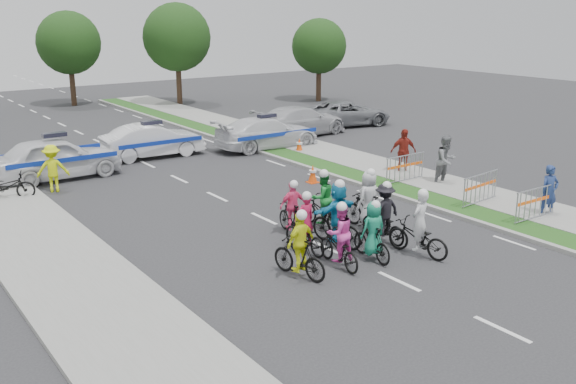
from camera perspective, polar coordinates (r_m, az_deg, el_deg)
ground at (r=16.12m, az=9.83°, el=-7.85°), size 90.00×90.00×0.00m
curb_right at (r=22.83m, az=9.98°, el=-0.48°), size 0.20×60.00×0.12m
grass_strip at (r=23.32m, az=11.19°, el=-0.21°), size 1.20×60.00×0.11m
sidewalk_right at (r=24.62m, az=14.07°, el=0.50°), size 2.40×60.00×0.13m
sidewalk_left at (r=17.01m, az=-18.89°, el=-6.97°), size 3.00×60.00×0.13m
rider_0 at (r=17.62m, az=11.50°, el=-3.63°), size 0.98×1.95×1.90m
rider_1 at (r=17.12m, az=7.51°, el=-3.93°), size 0.75×1.63×1.67m
rider_2 at (r=16.58m, az=4.55°, el=-4.49°), size 0.80×1.80×1.78m
rider_3 at (r=15.88m, az=1.04°, el=-5.28°), size 0.95×1.76×1.79m
rider_4 at (r=18.52m, az=8.49°, el=-2.27°), size 1.01×1.78×1.79m
rider_5 at (r=17.98m, az=4.40°, el=-2.32°), size 1.60×1.90×1.94m
rider_6 at (r=17.55m, az=1.48°, el=-3.55°), size 0.61×1.72×1.75m
rider_7 at (r=19.43m, az=7.12°, el=-1.21°), size 0.86×1.87×1.91m
rider_8 at (r=19.41m, az=3.03°, el=-1.27°), size 0.80×1.85×1.86m
rider_9 at (r=18.83m, az=0.38°, el=-1.91°), size 0.89×1.65×1.68m
police_car_0 at (r=26.59m, az=-19.88°, el=2.88°), size 4.95×2.09×1.67m
police_car_1 at (r=29.35m, az=-11.94°, el=4.48°), size 4.60×1.85×1.48m
police_car_2 at (r=30.56m, az=-1.88°, el=5.28°), size 5.26×2.41×1.49m
civilian_sedan at (r=33.62m, az=1.08°, el=6.33°), size 5.51×2.65×1.55m
civilian_suv at (r=36.72m, az=5.27°, el=6.98°), size 5.40×3.35×1.40m
spectator_0 at (r=21.96m, az=22.21°, el=0.04°), size 0.72×0.58×1.71m
spectator_1 at (r=24.75m, az=13.87°, el=2.73°), size 0.94×0.74×1.91m
spectator_2 at (r=26.10m, az=10.21°, el=3.55°), size 1.17×0.82×1.85m
marshal_hiviz at (r=24.71m, az=-20.19°, el=1.98°), size 1.27×0.98×1.74m
barrier_0 at (r=21.39m, az=21.14°, el=-1.08°), size 2.01×0.53×1.12m
barrier_1 at (r=22.55m, az=16.71°, el=0.18°), size 2.04×0.70×1.12m
barrier_2 at (r=24.74m, az=10.36°, el=1.99°), size 2.00×0.51×1.12m
cone_0 at (r=24.56m, az=2.21°, el=1.62°), size 0.40×0.40×0.70m
cone_1 at (r=29.62m, az=1.01°, el=4.14°), size 0.40×0.40×0.70m
parked_bike at (r=24.30m, az=-23.76°, el=0.45°), size 1.99×1.25×0.99m
tree_1 at (r=44.79m, az=-9.85°, el=13.39°), size 4.55×4.55×6.82m
tree_2 at (r=46.25m, az=2.78°, el=12.81°), size 3.85×3.85×5.77m
tree_4 at (r=46.32m, az=-18.91°, el=12.43°), size 4.20×4.20×6.30m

